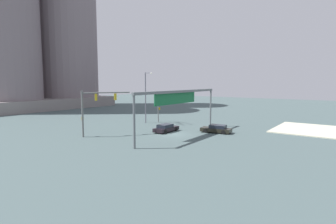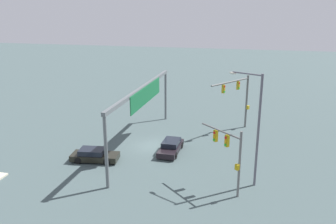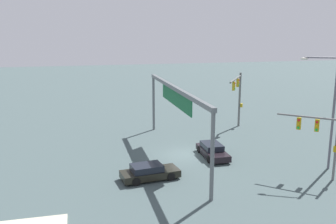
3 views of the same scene
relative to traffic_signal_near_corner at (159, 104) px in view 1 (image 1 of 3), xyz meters
The scene contains 9 objects.
ground_plane 12.07m from the traffic_signal_near_corner, 132.19° to the right, with size 190.84×190.84×0.00m, color #445556.
sidewalk_corner 26.92m from the traffic_signal_near_corner, 72.66° to the right, with size 12.26×12.89×0.15m, color beige.
traffic_signal_near_corner is the anchor object (origin of this frame).
traffic_signal_opposite_side 15.25m from the traffic_signal_near_corner, behind, with size 5.72×4.15×6.49m.
streetlamp_curved_arm 3.05m from the traffic_signal_near_corner, 130.74° to the left, with size 1.49×2.74×9.39m.
overhead_sign_gantry 12.49m from the traffic_signal_near_corner, 129.93° to the right, with size 19.66×0.43×6.48m.
highrise_twin_tower 50.71m from the traffic_signal_near_corner, 86.29° to the left, with size 38.77×19.83×53.79m.
sedan_car_approaching 13.57m from the traffic_signal_near_corner, 102.17° to the right, with size 2.42×4.71×1.21m.
sedan_car_waiting_far 9.62m from the traffic_signal_near_corner, 136.66° to the right, with size 4.53×1.94×1.21m.
Camera 1 is at (-32.48, -21.96, 7.70)m, focal length 29.20 mm.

